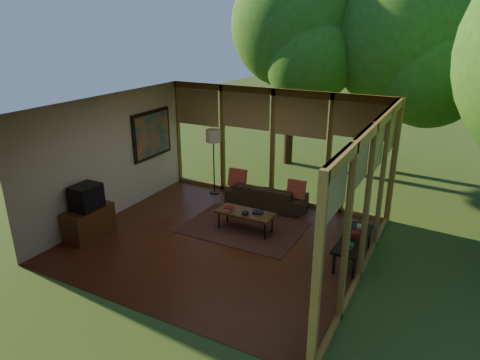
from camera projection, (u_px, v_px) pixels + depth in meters
The scene contains 25 objects.
floor at pixel (220, 241), 8.54m from camera, with size 5.50×5.50×0.00m, color #5D2A18.
ceiling at pixel (218, 106), 7.61m from camera, with size 5.50×5.50×0.00m, color white.
wall_left at pixel (110, 157), 9.28m from camera, with size 0.04×5.00×2.70m, color silver.
wall_front at pixel (128, 231), 6.00m from camera, with size 5.50×0.04×2.70m, color silver.
window_wall_back at pixel (273, 146), 10.14m from camera, with size 5.50×0.12×2.70m, color olive.
window_wall_right at pixel (366, 205), 6.86m from camera, with size 0.12×5.00×2.70m, color olive.
tree_nw at pixel (294, 26), 12.00m from camera, with size 3.52×3.52×5.79m.
tree_ne at pixel (405, 40), 11.27m from camera, with size 3.88×3.88×5.61m.
rug at pixel (244, 228), 9.07m from camera, with size 2.43×1.72×0.01m, color brown.
sofa at pixel (267, 195), 10.06m from camera, with size 1.86×0.73×0.54m, color #332719.
pillow_left at pixel (237, 178), 10.24m from camera, with size 0.43×0.14×0.43m, color #9A190E.
pillow_right at pixel (296, 189), 9.58m from camera, with size 0.40×0.13×0.40m, color #9A190E.
ct_book_lower at pixel (229, 209), 8.92m from camera, with size 0.19×0.15×0.03m, color #AFA69F.
ct_book_upper at pixel (229, 208), 8.91m from camera, with size 0.19×0.14×0.03m, color maroon.
ct_book_side at pixel (258, 212), 8.76m from camera, with size 0.22×0.17×0.03m, color black.
ct_bowl at pixel (245, 213), 8.69m from camera, with size 0.16×0.16×0.07m, color black.
media_cabinet at pixel (89, 222), 8.66m from camera, with size 0.50×1.00×0.60m, color brown.
television at pixel (86, 197), 8.46m from camera, with size 0.45×0.55×0.50m, color black.
console_book_a at pixel (342, 244), 7.40m from camera, with size 0.21×0.15×0.08m, color #2E5142.
console_book_b at pixel (349, 233), 7.77m from camera, with size 0.20×0.15×0.09m, color maroon.
console_book_c at pixel (354, 225), 8.11m from camera, with size 0.21×0.15×0.06m, color #AFA69F.
floor_lamp at pixel (213, 140), 10.46m from camera, with size 0.36×0.36×1.65m.
coffee_table at pixel (245, 214), 8.82m from camera, with size 1.20×0.50×0.43m.
side_console at pixel (348, 239), 7.76m from camera, with size 0.60×1.40×0.46m.
wall_painting at pixel (152, 134), 10.36m from camera, with size 0.06×1.35×1.15m.
Camera 1 is at (3.91, -6.52, 4.10)m, focal length 32.00 mm.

